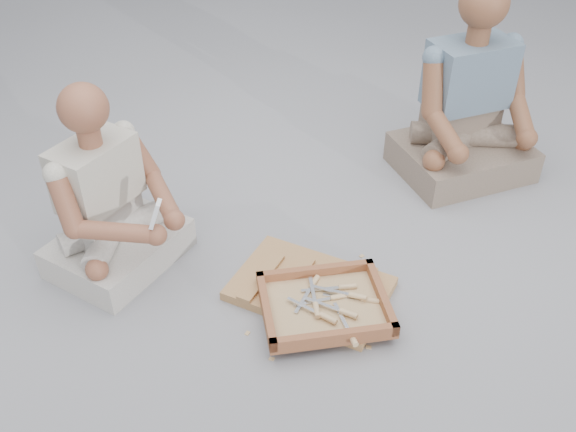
% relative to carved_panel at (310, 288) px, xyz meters
% --- Properties ---
extents(ground, '(60.00, 60.00, 0.00)m').
position_rel_carved_panel_xyz_m(ground, '(-0.05, -0.07, -0.02)').
color(ground, gray).
rests_on(ground, ground).
extents(carved_panel, '(0.69, 0.55, 0.04)m').
position_rel_carved_panel_xyz_m(carved_panel, '(0.00, 0.00, 0.00)').
color(carved_panel, olive).
rests_on(carved_panel, ground).
extents(tool_tray, '(0.58, 0.53, 0.06)m').
position_rel_carved_panel_xyz_m(tool_tray, '(0.08, -0.13, 0.04)').
color(tool_tray, brown).
rests_on(tool_tray, carved_panel).
extents(chisel_0, '(0.22, 0.02, 0.02)m').
position_rel_carved_panel_xyz_m(chisel_0, '(0.22, -0.07, 0.04)').
color(chisel_0, silver).
rests_on(chisel_0, tool_tray).
extents(chisel_1, '(0.21, 0.09, 0.02)m').
position_rel_carved_panel_xyz_m(chisel_1, '(0.13, -0.02, 0.05)').
color(chisel_1, silver).
rests_on(chisel_1, tool_tray).
extents(chisel_2, '(0.08, 0.22, 0.02)m').
position_rel_carved_panel_xyz_m(chisel_2, '(0.05, -0.15, 0.06)').
color(chisel_2, silver).
rests_on(chisel_2, tool_tray).
extents(chisel_3, '(0.07, 0.22, 0.02)m').
position_rel_carved_panel_xyz_m(chisel_3, '(0.01, -0.03, 0.05)').
color(chisel_3, silver).
rests_on(chisel_3, tool_tray).
extents(chisel_4, '(0.21, 0.10, 0.02)m').
position_rel_carved_panel_xyz_m(chisel_4, '(0.08, -0.20, 0.06)').
color(chisel_4, silver).
rests_on(chisel_4, tool_tray).
extents(chisel_5, '(0.21, 0.11, 0.02)m').
position_rel_carved_panel_xyz_m(chisel_5, '(0.11, -0.08, 0.05)').
color(chisel_5, silver).
rests_on(chisel_5, tool_tray).
extents(chisel_6, '(0.22, 0.04, 0.02)m').
position_rel_carved_panel_xyz_m(chisel_6, '(0.18, -0.06, 0.06)').
color(chisel_6, silver).
rests_on(chisel_6, tool_tray).
extents(chisel_7, '(0.22, 0.08, 0.02)m').
position_rel_carved_panel_xyz_m(chisel_7, '(0.15, -0.16, 0.06)').
color(chisel_7, silver).
rests_on(chisel_7, tool_tray).
extents(chisel_8, '(0.12, 0.20, 0.02)m').
position_rel_carved_panel_xyz_m(chisel_8, '(0.19, -0.26, 0.05)').
color(chisel_8, silver).
rests_on(chisel_8, tool_tray).
extents(wood_chip_0, '(0.02, 0.02, 0.00)m').
position_rel_carved_panel_xyz_m(wood_chip_0, '(0.18, 0.26, -0.02)').
color(wood_chip_0, tan).
rests_on(wood_chip_0, ground).
extents(wood_chip_1, '(0.02, 0.02, 0.00)m').
position_rel_carved_panel_xyz_m(wood_chip_1, '(0.26, -0.25, -0.02)').
color(wood_chip_1, tan).
rests_on(wood_chip_1, ground).
extents(wood_chip_2, '(0.02, 0.02, 0.00)m').
position_rel_carved_panel_xyz_m(wood_chip_2, '(-0.02, 0.14, -0.02)').
color(wood_chip_2, tan).
rests_on(wood_chip_2, ground).
extents(wood_chip_3, '(0.02, 0.02, 0.00)m').
position_rel_carved_panel_xyz_m(wood_chip_3, '(-0.19, -0.27, -0.02)').
color(wood_chip_3, tan).
rests_on(wood_chip_3, ground).
extents(wood_chip_4, '(0.02, 0.02, 0.00)m').
position_rel_carved_panel_xyz_m(wood_chip_4, '(0.28, 0.02, -0.02)').
color(wood_chip_4, tan).
rests_on(wood_chip_4, ground).
extents(wood_chip_5, '(0.02, 0.02, 0.00)m').
position_rel_carved_panel_xyz_m(wood_chip_5, '(-0.18, 0.17, -0.02)').
color(wood_chip_5, tan).
rests_on(wood_chip_5, ground).
extents(wood_chip_6, '(0.02, 0.02, 0.00)m').
position_rel_carved_panel_xyz_m(wood_chip_6, '(0.06, -0.05, -0.02)').
color(wood_chip_6, tan).
rests_on(wood_chip_6, ground).
extents(wood_chip_7, '(0.02, 0.02, 0.00)m').
position_rel_carved_panel_xyz_m(wood_chip_7, '(-0.08, -0.10, -0.02)').
color(wood_chip_7, tan).
rests_on(wood_chip_7, ground).
extents(wood_chip_8, '(0.02, 0.02, 0.00)m').
position_rel_carved_panel_xyz_m(wood_chip_8, '(0.05, 0.22, -0.02)').
color(wood_chip_8, tan).
rests_on(wood_chip_8, ground).
extents(wood_chip_9, '(0.02, 0.02, 0.00)m').
position_rel_carved_panel_xyz_m(wood_chip_9, '(0.04, -0.14, -0.02)').
color(wood_chip_9, tan).
rests_on(wood_chip_9, ground).
extents(wood_chip_10, '(0.02, 0.02, 0.00)m').
position_rel_carved_panel_xyz_m(wood_chip_10, '(-0.12, 0.02, -0.02)').
color(wood_chip_10, tan).
rests_on(wood_chip_10, ground).
extents(wood_chip_11, '(0.02, 0.02, 0.00)m').
position_rel_carved_panel_xyz_m(wood_chip_11, '(-0.08, -0.37, -0.02)').
color(wood_chip_11, tan).
rests_on(wood_chip_11, ground).
extents(craftsman, '(0.61, 0.63, 0.81)m').
position_rel_carved_panel_xyz_m(craftsman, '(-0.83, 0.03, 0.26)').
color(craftsman, beige).
rests_on(craftsman, ground).
extents(companion, '(0.79, 0.75, 0.97)m').
position_rel_carved_panel_xyz_m(companion, '(0.59, 1.06, 0.30)').
color(companion, '#7F6C5B').
rests_on(companion, ground).
extents(mobile_phone, '(0.06, 0.06, 0.12)m').
position_rel_carved_panel_xyz_m(mobile_phone, '(-0.57, -0.12, 0.38)').
color(mobile_phone, white).
rests_on(mobile_phone, craftsman).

